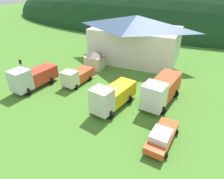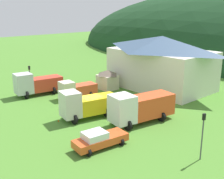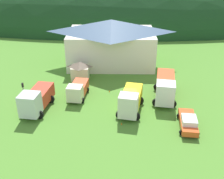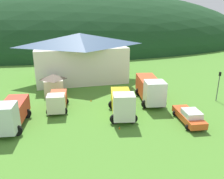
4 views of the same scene
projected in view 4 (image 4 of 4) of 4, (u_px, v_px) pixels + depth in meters
ground_plane at (117, 113)px, 28.72m from camera, size 200.00×200.00×0.00m
forested_hill_backdrop at (73, 45)px, 83.14m from camera, size 137.51×60.00×37.04m
depot_building at (80, 56)px, 41.43m from camera, size 16.38×10.43×8.21m
play_shed_cream at (54, 84)px, 34.78m from camera, size 3.02×2.69×3.06m
tow_truck_silver at (10, 113)px, 24.64m from camera, size 3.67×7.04×3.39m
light_truck_cream at (57, 101)px, 29.26m from camera, size 2.91×5.53×2.51m
flatbed_truck_yellow at (122, 103)px, 27.46m from camera, size 3.86×7.08×3.45m
heavy_rig_white at (150, 88)px, 31.88m from camera, size 3.99×7.98×3.54m
service_pickup_orange at (189, 116)px, 26.01m from camera, size 2.66×5.35×1.66m
traffic_light_east at (219, 83)px, 31.76m from camera, size 0.20×0.32×4.13m
traffic_cone_near_pickup at (119, 129)px, 24.91m from camera, size 0.36×0.36×0.58m
traffic_cone_mid_row at (91, 101)px, 32.37m from camera, size 0.36×0.36×0.55m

